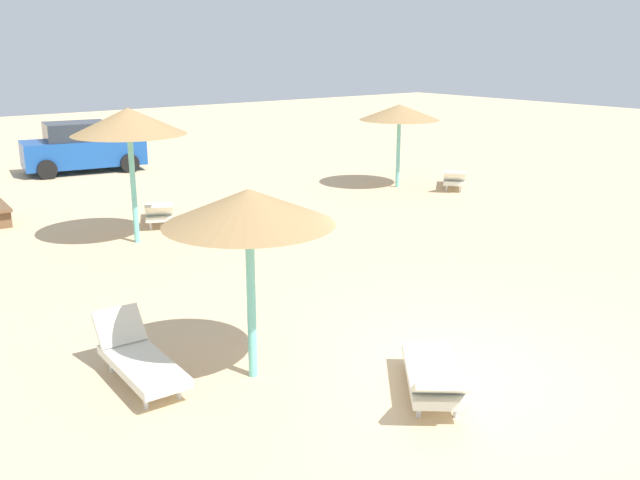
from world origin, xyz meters
TOP-DOWN VIEW (x-y plane):
  - ground_plane at (0.00, 0.00)m, footprint 80.00×80.00m
  - parasol_0 at (-2.24, 1.58)m, footprint 2.21×2.21m
  - parasol_3 at (-0.78, 8.73)m, footprint 2.47×2.47m
  - parasol_4 at (8.20, 9.66)m, footprint 2.45×2.45m
  - lounger_0 at (-3.51, 2.37)m, footprint 0.70×1.87m
  - lounger_3 at (0.33, 9.92)m, footprint 1.38×1.99m
  - lounger_4 at (9.43, 8.42)m, footprint 1.84×1.73m
  - lounger_5 at (-0.78, -0.34)m, footprint 1.71×1.87m
  - parked_car at (1.44, 18.34)m, footprint 4.23×2.51m

SIDE VIEW (x-z plane):
  - ground_plane at x=0.00m, z-range 0.00..0.00m
  - lounger_5 at x=-0.78m, z-range -0.02..0.64m
  - lounger_3 at x=0.33m, z-range -0.03..0.66m
  - lounger_4 at x=9.43m, z-range -0.04..0.67m
  - lounger_0 at x=-3.51m, z-range -0.07..0.72m
  - parked_car at x=1.44m, z-range -0.04..1.68m
  - parasol_4 at x=8.20m, z-range 1.03..3.58m
  - parasol_0 at x=-2.24m, z-range 1.04..3.61m
  - parasol_3 at x=-0.78m, z-range 1.20..4.20m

